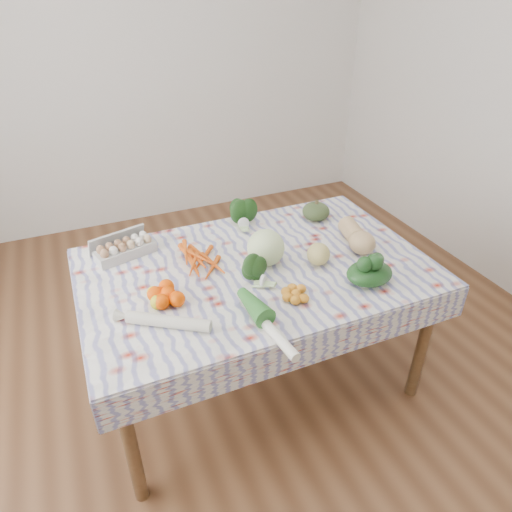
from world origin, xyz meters
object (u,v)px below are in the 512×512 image
egg_carton (125,249)px  cabbage (266,248)px  dining_table (256,280)px  kabocha_squash (316,211)px  grapefruit (318,254)px  butternut_squash (357,234)px

egg_carton → cabbage: bearing=-44.4°
dining_table → kabocha_squash: kabocha_squash is taller
egg_carton → grapefruit: (0.85, -0.44, 0.02)m
egg_carton → grapefruit: size_ratio=2.64×
cabbage → grapefruit: size_ratio=1.62×
egg_carton → cabbage: cabbage is taller
dining_table → cabbage: size_ratio=8.84×
dining_table → grapefruit: grapefruit is taller
dining_table → egg_carton: bearing=148.7°
kabocha_squash → butternut_squash: bearing=-82.0°
kabocha_squash → grapefruit: size_ratio=1.40×
egg_carton → grapefruit: bearing=-43.0°
dining_table → cabbage: cabbage is taller
butternut_squash → dining_table: bearing=-170.0°
egg_carton → cabbage: (0.61, -0.34, 0.05)m
kabocha_squash → egg_carton: bearing=178.6°
cabbage → grapefruit: cabbage is taller
dining_table → kabocha_squash: 0.61m
egg_carton → butternut_squash: bearing=-33.6°
grapefruit → cabbage: bearing=156.4°
cabbage → butternut_squash: size_ratio=0.65×
butternut_squash → grapefruit: butternut_squash is taller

